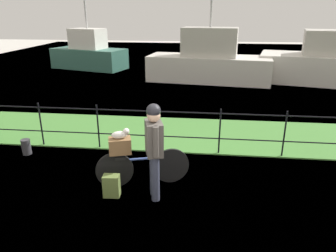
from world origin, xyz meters
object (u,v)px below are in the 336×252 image
bicycle_main (142,167)px  moored_boat_near (89,54)px  mooring_bollard (26,147)px  terrier_dog (121,134)px  cyclist_person (154,144)px  moored_boat_far (209,62)px  wooden_crate (120,146)px  backpack_on_paving (112,186)px  moored_boat_mid (334,64)px

bicycle_main → moored_boat_near: bearing=113.8°
moored_boat_near → mooring_bollard: bearing=-77.5°
terrier_dog → cyclist_person: cyclist_person is taller
mooring_bollard → moored_boat_near: size_ratio=0.08×
moored_boat_far → cyclist_person: bearing=-95.7°
wooden_crate → cyclist_person: bearing=-22.9°
bicycle_main → moored_boat_far: size_ratio=0.29×
bicycle_main → backpack_on_paving: bearing=-135.7°
backpack_on_paving → moored_boat_mid: moored_boat_mid is taller
backpack_on_paving → wooden_crate: bearing=-108.9°
cyclist_person → mooring_bollard: (-3.14, 1.39, -0.83)m
cyclist_person → moored_boat_near: moored_boat_near is taller
backpack_on_paving → moored_boat_mid: size_ratio=0.06×
bicycle_main → terrier_dog: terrier_dog is taller
terrier_dog → moored_boat_far: (1.60, 9.50, -0.17)m
cyclist_person → moored_boat_near: size_ratio=0.39×
bicycle_main → wooden_crate: bearing=-163.5°
bicycle_main → wooden_crate: 0.60m
bicycle_main → mooring_bollard: size_ratio=4.73×
terrier_dog → moored_boat_far: size_ratio=0.06×
terrier_dog → backpack_on_paving: (-0.12, -0.35, -0.83)m
terrier_dog → wooden_crate: bearing=-163.5°
cyclist_person → terrier_dog: bearing=155.8°
cyclist_person → backpack_on_paving: cyclist_person is taller
moored_boat_near → terrier_dog: bearing=-67.8°
moored_boat_mid → moored_boat_far: 5.45m
bicycle_main → moored_boat_far: bearing=82.4°
bicycle_main → moored_boat_far: (1.26, 9.40, 0.51)m
mooring_bollard → wooden_crate: bearing=-24.1°
cyclist_person → moored_boat_mid: bearing=57.1°
moored_boat_mid → moored_boat_far: size_ratio=1.17×
moored_boat_mid → cyclist_person: bearing=-122.9°
terrier_dog → backpack_on_paving: size_ratio=0.81×
bicycle_main → cyclist_person: 0.80m
mooring_bollard → moored_boat_far: 9.37m
wooden_crate → backpack_on_paving: 0.71m
terrier_dog → mooring_bollard: bearing=156.2°
moored_boat_near → moored_boat_far: moored_boat_far is taller
backpack_on_paving → mooring_bollard: bearing=-34.8°
cyclist_person → mooring_bollard: size_ratio=4.81×
backpack_on_paving → moored_boat_near: bearing=-72.3°
bicycle_main → cyclist_person: cyclist_person is taller
cyclist_person → moored_boat_far: 9.83m
backpack_on_paving → mooring_bollard: (-2.39, 1.45, -0.02)m
wooden_crate → terrier_dog: bearing=16.5°
terrier_dog → cyclist_person: 0.69m
cyclist_person → moored_boat_mid: size_ratio=0.26×
wooden_crate → cyclist_person: cyclist_person is taller
wooden_crate → backpack_on_paving: (-0.09, -0.34, -0.62)m
bicycle_main → backpack_on_paving: bicycle_main is taller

